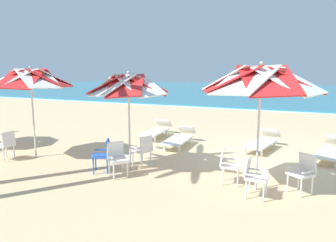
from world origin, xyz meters
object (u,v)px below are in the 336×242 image
beach_umbrella_1 (129,86)px  plastic_chair_2 (254,175)px  sun_lounger_1 (263,141)px  plastic_chair_6 (6,144)px  plastic_chair_5 (117,157)px  plastic_chair_3 (104,154)px  sun_lounger_0 (331,150)px  plastic_chair_4 (143,149)px  sun_lounger_2 (180,138)px  plastic_chair_0 (228,163)px  plastic_chair_1 (303,171)px  beach_umbrella_0 (261,80)px  beach_umbrella_2 (31,79)px  sun_lounger_3 (157,130)px

beach_umbrella_1 → plastic_chair_2: bearing=-8.7°
sun_lounger_1 → plastic_chair_6: bearing=-147.2°
plastic_chair_5 → plastic_chair_6: size_ratio=1.00×
plastic_chair_3 → sun_lounger_0: bearing=34.2°
plastic_chair_4 → sun_lounger_2: size_ratio=0.40×
plastic_chair_0 → sun_lounger_2: bearing=128.8°
plastic_chair_1 → sun_lounger_2: plastic_chair_1 is taller
beach_umbrella_1 → sun_lounger_0: (4.94, 3.34, -1.97)m
plastic_chair_3 → sun_lounger_0: 6.65m
beach_umbrella_0 → beach_umbrella_2: (-6.58, 0.00, -0.06)m
plastic_chair_5 → sun_lounger_0: plastic_chair_5 is taller
plastic_chair_1 → plastic_chair_6: size_ratio=1.00×
beach_umbrella_2 → beach_umbrella_0: bearing=-0.0°
plastic_chair_2 → sun_lounger_2: 4.73m
plastic_chair_2 → sun_lounger_3: size_ratio=0.40×
plastic_chair_3 → beach_umbrella_2: size_ratio=0.31×
sun_lounger_2 → sun_lounger_3: same height
plastic_chair_2 → beach_umbrella_1: bearing=171.3°
plastic_chair_1 → beach_umbrella_2: bearing=-178.3°
plastic_chair_5 → sun_lounger_3: plastic_chair_5 is taller
plastic_chair_4 → beach_umbrella_2: (-3.46, -0.52, 1.88)m
plastic_chair_5 → sun_lounger_1: 5.18m
beach_umbrella_0 → plastic_chair_1: size_ratio=3.27×
sun_lounger_1 → plastic_chair_0: bearing=-95.1°
beach_umbrella_0 → plastic_chair_1: (0.94, 0.22, -1.94)m
plastic_chair_3 → sun_lounger_2: bearing=77.9°
plastic_chair_6 → sun_lounger_2: size_ratio=0.40×
plastic_chair_2 → sun_lounger_3: bearing=134.4°
plastic_chair_5 → sun_lounger_1: plastic_chair_5 is taller
sun_lounger_1 → sun_lounger_2: 2.80m
beach_umbrella_0 → sun_lounger_1: beach_umbrella_0 is taller
plastic_chair_0 → plastic_chair_6: same height
plastic_chair_2 → plastic_chair_5: size_ratio=1.00×
plastic_chair_3 → plastic_chair_5: 0.52m
plastic_chair_4 → sun_lounger_3: bearing=110.5°
beach_umbrella_0 → plastic_chair_6: (-7.11, -0.59, -1.94)m
beach_umbrella_2 → plastic_chair_6: (-0.53, -0.60, -1.88)m
sun_lounger_0 → plastic_chair_4: bearing=-149.0°
plastic_chair_3 → sun_lounger_0: size_ratio=0.39×
beach_umbrella_0 → sun_lounger_3: (-4.47, 4.12, -2.15)m
plastic_chair_0 → plastic_chair_2: 0.90m
beach_umbrella_0 → plastic_chair_3: size_ratio=3.27×
beach_umbrella_0 → sun_lounger_1: 4.34m
plastic_chair_0 → sun_lounger_3: size_ratio=0.40×
beach_umbrella_2 → plastic_chair_6: bearing=-131.6°
sun_lounger_1 → sun_lounger_2: same height
sun_lounger_1 → beach_umbrella_1: bearing=-128.2°
sun_lounger_0 → sun_lounger_1: same height
plastic_chair_1 → plastic_chair_0: bearing=-176.8°
plastic_chair_3 → sun_lounger_2: (0.74, 3.47, -0.22)m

